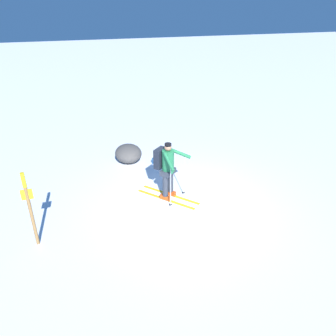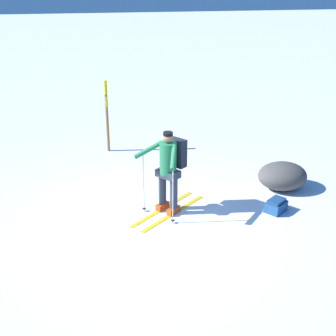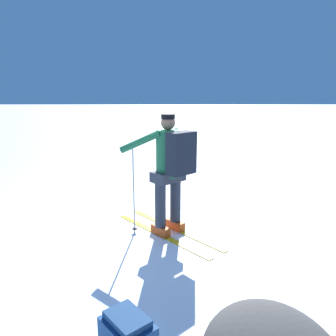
# 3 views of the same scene
# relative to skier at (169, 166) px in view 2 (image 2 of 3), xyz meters

# --- Properties ---
(ground_plane) EXTENTS (80.00, 80.00, 0.00)m
(ground_plane) POSITION_rel_skier_xyz_m (0.47, 0.33, -0.96)
(ground_plane) COLOR white
(skier) EXTENTS (1.63, 1.51, 1.65)m
(skier) POSITION_rel_skier_xyz_m (0.00, 0.00, 0.00)
(skier) COLOR gold
(skier) RESTS_ON ground_plane
(dropped_backpack) EXTENTS (0.51, 0.50, 0.27)m
(dropped_backpack) POSITION_rel_skier_xyz_m (-2.07, 0.36, -0.83)
(dropped_backpack) COLOR navy
(dropped_backpack) RESTS_ON ground_plane
(trail_marker) EXTENTS (0.08, 0.24, 1.85)m
(trail_marker) POSITION_rel_skier_xyz_m (1.05, -3.40, 0.14)
(trail_marker) COLOR olive
(trail_marker) RESTS_ON ground_plane
(rock_boulder) EXTENTS (1.06, 0.90, 0.58)m
(rock_boulder) POSITION_rel_skier_xyz_m (-2.56, -0.61, -0.67)
(rock_boulder) COLOR #474442
(rock_boulder) RESTS_ON ground_plane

